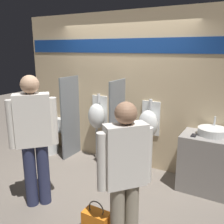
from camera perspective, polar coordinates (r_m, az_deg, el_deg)
ground_plane at (r=4.41m, az=-1.12°, el=-13.82°), size 16.00×16.00×0.00m
display_wall at (r=4.47m, az=2.72°, el=5.08°), size 4.25×0.07×2.70m
sink_counter at (r=4.02m, az=21.93°, el=-11.03°), size 0.92×0.53×0.86m
sink_basin at (r=3.90m, az=21.97°, el=-4.16°), size 0.41×0.41×0.25m
cell_phone at (r=3.80m, az=18.20°, el=-5.09°), size 0.07×0.14×0.01m
divider_near_counter at (r=4.89m, az=-9.46°, el=-1.23°), size 0.03×0.54×1.57m
divider_mid at (r=4.34m, az=1.21°, el=-3.05°), size 0.03×0.54×1.57m
urinal_near_counter at (r=4.69m, az=-3.49°, el=-0.94°), size 0.34×0.27×1.26m
urinal_far at (r=4.24m, az=8.28°, el=-2.74°), size 0.34×0.27×1.26m
toilet at (r=5.33m, az=-13.98°, el=-5.98°), size 0.42×0.59×0.81m
person_in_vest at (r=3.39m, az=-17.41°, el=-5.36°), size 0.46×0.48×1.77m
person_with_lanyard at (r=2.50m, az=2.99°, el=-14.07°), size 0.40×0.45×1.62m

